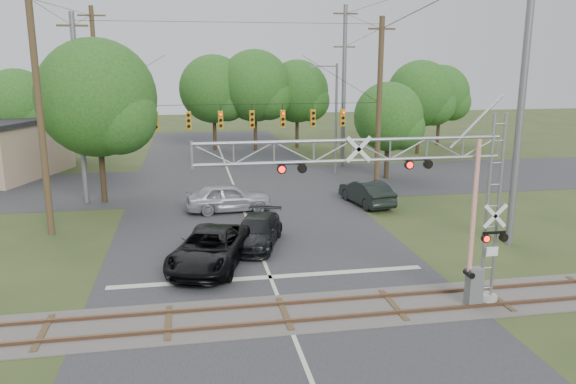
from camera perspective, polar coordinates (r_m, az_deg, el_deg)
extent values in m
plane|color=#2B3D1C|center=(18.35, 0.78, -14.99)|extent=(160.00, 160.00, 0.00)
cube|color=#292A2C|center=(27.47, -3.20, -5.23)|extent=(14.00, 90.00, 0.02)
cube|color=#292A2C|center=(40.93, -5.62, 0.88)|extent=(90.00, 12.00, 0.02)
cube|color=#47433E|center=(20.10, -0.33, -12.29)|extent=(90.00, 3.20, 0.05)
cube|color=brown|center=(19.43, 0.04, -13.00)|extent=(90.00, 0.12, 0.14)
cube|color=brown|center=(20.72, -0.68, -11.28)|extent=(90.00, 0.12, 0.14)
cylinder|color=#969691|center=(22.19, 19.38, -10.19)|extent=(0.87, 0.87, 0.29)
cube|color=silver|center=(21.27, 20.04, -5.70)|extent=(0.43, 0.03, 0.34)
cube|color=slate|center=(21.55, 18.39, -9.16)|extent=(0.53, 0.43, 1.45)
cube|color=red|center=(20.53, 18.38, -1.59)|extent=(0.14, 0.09, 4.83)
cylinder|color=slate|center=(36.57, -20.43, 7.76)|extent=(0.32, 0.32, 11.50)
cylinder|color=#463520|center=(38.15, 9.23, 8.60)|extent=(0.36, 0.36, 11.50)
cylinder|color=black|center=(36.12, -5.30, 8.85)|extent=(19.00, 0.03, 0.03)
cube|color=orange|center=(36.28, -16.43, 6.89)|extent=(0.30, 0.30, 1.10)
cube|color=orange|center=(36.12, -13.25, 7.05)|extent=(0.30, 0.30, 1.10)
cube|color=orange|center=(36.07, -10.06, 7.19)|extent=(0.30, 0.30, 1.10)
cube|color=orange|center=(36.13, -6.86, 7.30)|extent=(0.30, 0.30, 1.10)
cube|color=orange|center=(36.30, -3.68, 7.40)|extent=(0.30, 0.30, 1.10)
cube|color=orange|center=(36.58, -0.54, 7.47)|extent=(0.30, 0.30, 1.10)
cube|color=orange|center=(36.97, 2.54, 7.51)|extent=(0.30, 0.30, 1.10)
cube|color=orange|center=(37.46, 5.55, 7.54)|extent=(0.30, 0.30, 1.10)
imported|color=black|center=(24.45, -7.91, -5.70)|extent=(4.37, 6.39, 1.62)
imported|color=black|center=(26.95, -3.22, -4.04)|extent=(3.44, 5.26, 1.42)
imported|color=#97989E|center=(33.22, -6.03, -0.53)|extent=(5.12, 2.36, 1.70)
imported|color=black|center=(34.94, 7.98, -0.04)|extent=(2.42, 4.91, 1.55)
cylinder|color=slate|center=(43.57, 4.90, 7.29)|extent=(0.19, 0.19, 8.52)
cylinder|color=slate|center=(43.11, 3.76, 12.66)|extent=(1.89, 0.11, 0.11)
cube|color=slate|center=(42.90, 2.50, 12.61)|extent=(0.57, 0.24, 0.14)
cylinder|color=#463520|center=(45.26, -18.80, 9.48)|extent=(0.34, 0.34, 12.64)
cube|color=#463520|center=(45.32, -19.34, 16.58)|extent=(2.00, 0.12, 0.12)
cylinder|color=slate|center=(47.13, 5.69, 10.49)|extent=(0.34, 0.34, 13.08)
cube|color=#463520|center=(47.23, 5.86, 17.59)|extent=(2.00, 0.12, 0.12)
cylinder|color=#463520|center=(30.25, -23.90, 7.22)|extent=(0.34, 0.34, 12.24)
cylinder|color=slate|center=(28.10, 22.66, 8.75)|extent=(0.34, 0.34, 13.99)
cylinder|color=#463520|center=(52.62, 5.64, 9.43)|extent=(0.34, 0.34, 10.63)
cube|color=#463520|center=(52.53, 5.76, 14.45)|extent=(2.00, 0.12, 0.12)
cylinder|color=#322516|center=(50.42, -25.42, 4.12)|extent=(0.36, 0.36, 3.73)
sphere|color=#1A4F16|center=(50.08, -25.80, 7.95)|extent=(5.77, 5.77, 5.77)
cylinder|color=#322516|center=(54.16, -21.68, 5.10)|extent=(0.36, 0.36, 3.93)
sphere|color=#1A4F16|center=(53.83, -22.00, 8.87)|extent=(6.07, 6.07, 6.07)
cylinder|color=#322516|center=(36.70, -18.36, 2.50)|extent=(0.36, 0.36, 4.62)
sphere|color=#1A4F16|center=(36.21, -18.84, 9.04)|extent=(7.14, 7.14, 7.14)
cylinder|color=#322516|center=(56.40, -7.47, 6.39)|extent=(0.36, 0.36, 4.29)
sphere|color=#1A4F16|center=(56.09, -7.59, 10.34)|extent=(6.63, 6.63, 6.63)
cylinder|color=#322516|center=(55.90, -3.33, 6.53)|extent=(0.36, 0.36, 4.51)
sphere|color=#1A4F16|center=(55.58, -3.39, 10.73)|extent=(6.97, 6.97, 6.97)
cylinder|color=#322516|center=(57.71, 0.93, 6.53)|extent=(0.36, 0.36, 4.06)
sphere|color=#1A4F16|center=(57.41, 0.94, 10.20)|extent=(6.28, 6.28, 6.28)
cylinder|color=#322516|center=(42.92, 10.01, 3.54)|extent=(0.36, 0.36, 3.31)
sphere|color=#1A4F16|center=(42.54, 10.17, 7.54)|extent=(5.12, 5.12, 5.12)
cylinder|color=#322516|center=(55.21, 13.09, 5.88)|extent=(0.36, 0.36, 4.04)
sphere|color=#1A4F16|center=(54.89, 13.29, 9.69)|extent=(6.24, 6.24, 6.24)
cylinder|color=#322516|center=(61.77, 15.02, 6.41)|extent=(0.36, 0.36, 3.83)
sphere|color=#1A4F16|center=(61.49, 15.22, 9.63)|extent=(5.92, 5.92, 5.92)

